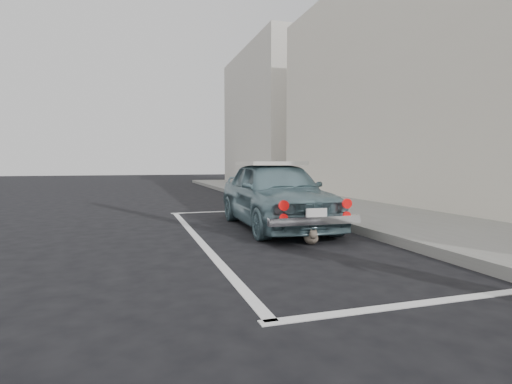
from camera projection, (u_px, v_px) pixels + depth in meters
ground at (343, 292)px, 3.81m from camera, size 80.00×80.00×0.00m
sidewalk at (452, 232)px, 6.67m from camera, size 2.80×40.00×0.15m
shop_building at (500, 66)px, 9.26m from camera, size 3.50×18.00×7.00m
building_far at (271, 118)px, 24.45m from camera, size 3.50×10.00×8.00m
pline_rear at (423, 303)px, 3.49m from camera, size 3.00×0.12×0.01m
pline_front at (231, 211)px, 10.15m from camera, size 3.00×0.12×0.01m
pline_side at (198, 239)px, 6.40m from camera, size 0.12×7.00×0.01m
retro_coupe at (275, 193)px, 7.65m from camera, size 1.63×3.84×1.29m
cat at (311, 237)px, 6.02m from camera, size 0.28×0.48×0.26m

